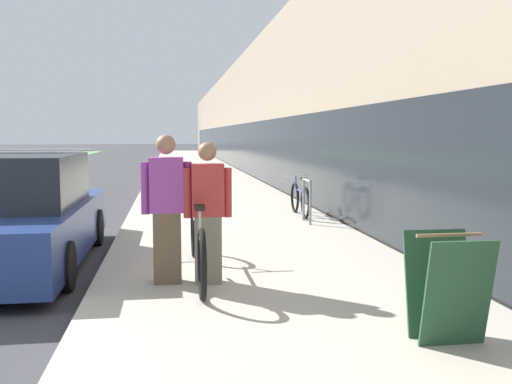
# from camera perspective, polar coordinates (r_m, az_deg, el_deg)

# --- Properties ---
(sidewalk_slab) EXTENTS (4.16, 70.00, 0.16)m
(sidewalk_slab) POSITION_cam_1_polar(r_m,az_deg,el_deg) (26.07, -5.95, 1.84)
(sidewalk_slab) COLOR #B2AA99
(sidewalk_slab) RESTS_ON ground
(storefront_facade) EXTENTS (10.01, 70.00, 5.52)m
(storefront_facade) POSITION_cam_1_polar(r_m,az_deg,el_deg) (34.99, 5.20, 7.22)
(storefront_facade) COLOR gray
(storefront_facade) RESTS_ON ground
(tandem_bicycle) EXTENTS (0.52, 2.85, 0.94)m
(tandem_bicycle) POSITION_cam_1_polar(r_m,az_deg,el_deg) (6.89, -5.90, -5.08)
(tandem_bicycle) COLOR black
(tandem_bicycle) RESTS_ON sidewalk_slab
(person_rider) EXTENTS (0.55, 0.21, 1.61)m
(person_rider) POSITION_cam_1_polar(r_m,az_deg,el_deg) (6.47, -4.84, -2.11)
(person_rider) COLOR #756B5B
(person_rider) RESTS_ON sidewalk_slab
(person_bystander) EXTENTS (0.58, 0.23, 1.69)m
(person_bystander) POSITION_cam_1_polar(r_m,az_deg,el_deg) (6.54, -8.92, -1.70)
(person_bystander) COLOR brown
(person_bystander) RESTS_ON sidewalk_slab
(bike_rack_hoop) EXTENTS (0.05, 0.60, 0.84)m
(bike_rack_hoop) POSITION_cam_1_polar(r_m,az_deg,el_deg) (11.03, 5.11, -0.40)
(bike_rack_hoop) COLOR gray
(bike_rack_hoop) RESTS_ON sidewalk_slab
(cruiser_bike_nearest) EXTENTS (0.52, 1.63, 0.83)m
(cruiser_bike_nearest) POSITION_cam_1_polar(r_m,az_deg,el_deg) (11.96, 4.42, -0.69)
(cruiser_bike_nearest) COLOR black
(cruiser_bike_nearest) RESTS_ON sidewalk_slab
(sandwich_board_sign) EXTENTS (0.56, 0.56, 0.90)m
(sandwich_board_sign) POSITION_cam_1_polar(r_m,az_deg,el_deg) (4.98, 18.59, -9.00)
(sandwich_board_sign) COLOR #23472D
(sandwich_board_sign) RESTS_ON sidewalk_slab
(parked_sedan_curbside) EXTENTS (1.77, 4.79, 1.64)m
(parked_sedan_curbside) POSITION_cam_1_polar(r_m,az_deg,el_deg) (8.62, -22.08, -2.30)
(parked_sedan_curbside) COLOR navy
(parked_sedan_curbside) RESTS_ON ground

